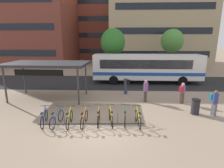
# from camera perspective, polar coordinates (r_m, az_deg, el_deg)

# --- Properties ---
(ground) EXTENTS (200.00, 200.00, 0.00)m
(ground) POSITION_cam_1_polar(r_m,az_deg,el_deg) (9.89, -3.92, -14.74)
(ground) COLOR gray
(bus_lane_asphalt) EXTENTS (80.00, 7.20, 0.01)m
(bus_lane_asphalt) POSITION_cam_1_polar(r_m,az_deg,el_deg) (20.65, -0.63, 0.63)
(bus_lane_asphalt) COLOR #232326
(bus_lane_asphalt) RESTS_ON ground
(city_bus) EXTENTS (12.06, 2.72, 3.20)m
(city_bus) POSITION_cam_1_polar(r_m,az_deg,el_deg) (20.56, 11.32, 5.32)
(city_bus) COLOR white
(city_bus) RESTS_ON ground
(bike_rack) EXTENTS (6.15, 0.36, 0.70)m
(bike_rack) POSITION_cam_1_polar(r_m,az_deg,el_deg) (10.55, -6.79, -12.32)
(bike_rack) COLOR #47474C
(bike_rack) RESTS_ON ground
(parked_bicycle_blue_0) EXTENTS (0.52, 1.71, 0.99)m
(parked_bicycle_blue_0) POSITION_cam_1_polar(r_m,az_deg,el_deg) (11.02, -21.02, -10.33)
(parked_bicycle_blue_0) COLOR black
(parked_bicycle_blue_0) RESTS_ON ground
(parked_bicycle_blue_1) EXTENTS (0.52, 1.71, 0.99)m
(parked_bicycle_blue_1) POSITION_cam_1_polar(r_m,az_deg,el_deg) (10.75, -17.38, -10.65)
(parked_bicycle_blue_1) COLOR black
(parked_bicycle_blue_1) RESTS_ON ground
(parked_bicycle_yellow_2) EXTENTS (0.52, 1.72, 0.99)m
(parked_bicycle_yellow_2) POSITION_cam_1_polar(r_m,az_deg,el_deg) (10.53, -13.57, -10.92)
(parked_bicycle_yellow_2) COLOR black
(parked_bicycle_yellow_2) RESTS_ON ground
(parked_bicycle_orange_3) EXTENTS (0.52, 1.72, 0.99)m
(parked_bicycle_orange_3) POSITION_cam_1_polar(r_m,az_deg,el_deg) (10.40, -8.95, -11.02)
(parked_bicycle_orange_3) COLOR black
(parked_bicycle_orange_3) RESTS_ON ground
(parked_bicycle_orange_4) EXTENTS (0.52, 1.72, 0.99)m
(parked_bicycle_orange_4) POSITION_cam_1_polar(r_m,az_deg,el_deg) (10.44, -4.34, -10.78)
(parked_bicycle_orange_4) COLOR black
(parked_bicycle_orange_4) RESTS_ON ground
(parked_bicycle_yellow_5) EXTENTS (0.52, 1.71, 0.99)m
(parked_bicycle_yellow_5) POSITION_cam_1_polar(r_m,az_deg,el_deg) (10.44, -0.38, -10.74)
(parked_bicycle_yellow_5) COLOR black
(parked_bicycle_yellow_5) RESTS_ON ground
(parked_bicycle_green_6) EXTENTS (0.52, 1.72, 0.99)m
(parked_bicycle_green_6) POSITION_cam_1_polar(r_m,az_deg,el_deg) (10.46, 4.24, -10.73)
(parked_bicycle_green_6) COLOR black
(parked_bicycle_green_6) RESTS_ON ground
(parked_bicycle_yellow_7) EXTENTS (0.52, 1.72, 0.99)m
(parked_bicycle_yellow_7) POSITION_cam_1_polar(r_m,az_deg,el_deg) (10.41, 8.38, -10.96)
(parked_bicycle_yellow_7) COLOR black
(parked_bicycle_yellow_7) RESTS_ON ground
(transit_shelter) EXTENTS (6.56, 3.70, 3.01)m
(transit_shelter) POSITION_cam_1_polar(r_m,az_deg,el_deg) (15.20, -20.28, 5.82)
(transit_shelter) COLOR #38383D
(transit_shelter) RESTS_ON ground
(commuter_black_pack_0) EXTENTS (0.60, 0.51, 1.64)m
(commuter_black_pack_0) POSITION_cam_1_polar(r_m,az_deg,el_deg) (15.86, 4.57, -0.01)
(commuter_black_pack_0) COLOR #2D3851
(commuter_black_pack_0) RESTS_ON ground
(commuter_navy_pack_1) EXTENTS (0.47, 0.59, 1.76)m
(commuter_navy_pack_1) POSITION_cam_1_polar(r_m,az_deg,el_deg) (14.08, 10.83, -1.69)
(commuter_navy_pack_1) COLOR #47382D
(commuter_navy_pack_1) RESTS_ON ground
(commuter_teal_pack_2) EXTENTS (0.52, 0.60, 1.71)m
(commuter_teal_pack_2) POSITION_cam_1_polar(r_m,az_deg,el_deg) (13.02, 30.17, -4.79)
(commuter_teal_pack_2) COLOR #565660
(commuter_teal_pack_2) RESTS_ON ground
(commuter_red_pack_3) EXTENTS (0.59, 0.58, 1.63)m
(commuter_red_pack_3) POSITION_cam_1_polar(r_m,az_deg,el_deg) (14.47, 21.73, -2.32)
(commuter_red_pack_3) COLOR #47382D
(commuter_red_pack_3) RESTS_ON ground
(trash_bin) EXTENTS (0.55, 0.55, 1.03)m
(trash_bin) POSITION_cam_1_polar(r_m,az_deg,el_deg) (12.89, 25.30, -6.59)
(trash_bin) COLOR #232328
(trash_bin) RESTS_ON ground
(street_tree_0) EXTENTS (3.20, 3.20, 6.31)m
(street_tree_0) POSITION_cam_1_polar(r_m,az_deg,el_deg) (23.96, 0.30, 13.27)
(street_tree_0) COLOR brown
(street_tree_0) RESTS_ON ground
(street_tree_1) EXTENTS (3.32, 3.32, 6.43)m
(street_tree_1) POSITION_cam_1_polar(r_m,az_deg,el_deg) (28.75, 18.81, 12.95)
(street_tree_1) COLOR brown
(street_tree_1) RESTS_ON ground
(building_left_wing) EXTENTS (20.31, 13.73, 17.42)m
(building_left_wing) POSITION_cam_1_polar(r_m,az_deg,el_deg) (42.35, -27.05, 17.81)
(building_left_wing) COLOR brown
(building_left_wing) RESTS_ON ground
(building_right_wing) EXTENTS (18.88, 12.93, 23.82)m
(building_right_wing) POSITION_cam_1_polar(r_m,az_deg,el_deg) (39.84, 14.46, 23.83)
(building_right_wing) COLOR tan
(building_right_wing) RESTS_ON ground
(building_centre_block) EXTENTS (14.54, 11.67, 14.96)m
(building_centre_block) POSITION_cam_1_polar(r_m,az_deg,el_deg) (49.61, -2.55, 17.01)
(building_centre_block) COLOR brown
(building_centre_block) RESTS_ON ground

